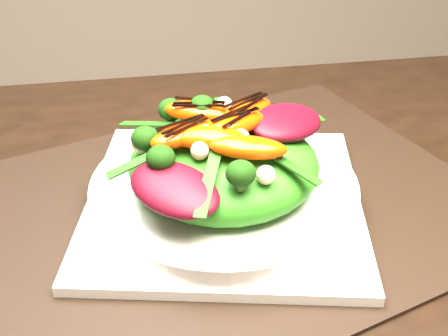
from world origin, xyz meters
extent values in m
cube|color=black|center=(0.00, 0.00, 0.73)|extent=(1.60, 0.90, 0.75)
cube|color=black|center=(0.21, 0.10, 0.75)|extent=(0.62, 0.54, 0.00)
cube|color=silver|center=(0.21, 0.10, 0.76)|extent=(0.33, 0.33, 0.01)
cylinder|color=silver|center=(0.21, 0.10, 0.77)|extent=(0.29, 0.29, 0.02)
ellipsoid|color=#2F7916|center=(0.21, 0.10, 0.80)|extent=(0.23, 0.23, 0.06)
ellipsoid|color=#3F0611|center=(0.27, 0.12, 0.84)|extent=(0.11, 0.10, 0.02)
ellipsoid|color=#FF3404|center=(0.19, 0.13, 0.84)|extent=(0.07, 0.04, 0.02)
sphere|color=#163509|center=(0.16, 0.14, 0.85)|extent=(0.05, 0.05, 0.04)
sphere|color=#C4AF8A|center=(0.25, 0.05, 0.84)|extent=(0.02, 0.02, 0.02)
cube|color=black|center=(0.19, 0.13, 0.85)|extent=(0.05, 0.01, 0.00)
camera|label=1|loc=(0.12, -0.39, 1.11)|focal=48.00mm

